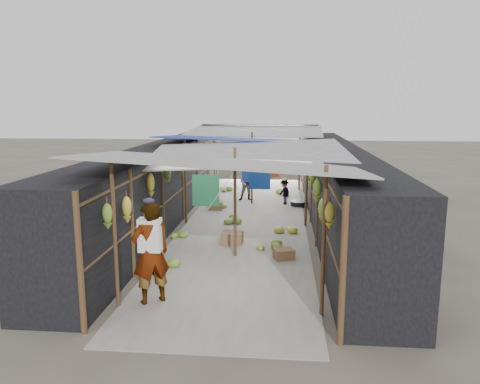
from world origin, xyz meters
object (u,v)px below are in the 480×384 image
(shopper_blue, at_px, (247,183))
(crate_near, at_px, (232,238))
(vendor_seated, at_px, (284,192))
(vendor_elderly, at_px, (151,253))
(black_basin, at_px, (299,204))

(shopper_blue, bearing_deg, crate_near, -93.05)
(vendor_seated, bearing_deg, vendor_elderly, -45.83)
(crate_near, xyz_separation_m, vendor_elderly, (-1.07, -3.75, 0.78))
(crate_near, relative_size, shopper_blue, 0.39)
(black_basin, relative_size, vendor_elderly, 0.32)
(black_basin, height_order, shopper_blue, shopper_blue)
(vendor_elderly, relative_size, shopper_blue, 1.37)
(black_basin, distance_m, shopper_blue, 2.15)
(crate_near, distance_m, vendor_elderly, 3.98)
(crate_near, relative_size, black_basin, 0.88)
(vendor_elderly, bearing_deg, shopper_blue, -130.88)
(shopper_blue, bearing_deg, black_basin, -26.37)
(crate_near, xyz_separation_m, black_basin, (1.88, 4.76, -0.07))
(crate_near, distance_m, shopper_blue, 5.60)
(black_basin, xyz_separation_m, vendor_elderly, (-2.94, -8.52, 0.85))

